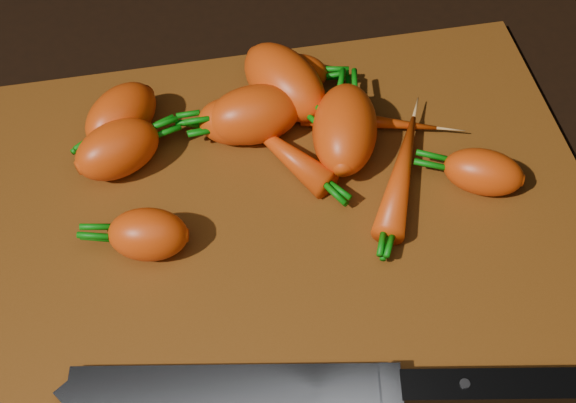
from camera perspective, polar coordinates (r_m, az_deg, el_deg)
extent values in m
cube|color=black|center=(0.65, 0.16, -2.53)|extent=(2.00, 2.00, 0.01)
cube|color=brown|center=(0.64, 0.17, -1.98)|extent=(0.50, 0.40, 0.01)
ellipsoid|color=#D9430D|center=(0.67, -12.03, 3.66)|extent=(0.08, 0.07, 0.05)
ellipsoid|color=#D9430D|center=(0.68, -3.86, 5.72)|extent=(0.07, 0.05, 0.04)
ellipsoid|color=#D9430D|center=(0.70, -0.27, 8.50)|extent=(0.09, 0.11, 0.05)
ellipsoid|color=#D9430D|center=(0.67, 4.06, 5.16)|extent=(0.08, 0.10, 0.05)
ellipsoid|color=#D9430D|center=(0.68, -2.42, 6.19)|extent=(0.08, 0.06, 0.05)
ellipsoid|color=#D9430D|center=(0.72, 0.67, 9.09)|extent=(0.06, 0.05, 0.04)
ellipsoid|color=#D9430D|center=(0.66, 13.73, 2.04)|extent=(0.07, 0.06, 0.04)
ellipsoid|color=#D9430D|center=(0.66, 8.06, 2.00)|extent=(0.08, 0.13, 0.03)
ellipsoid|color=#D9430D|center=(0.70, 5.76, 5.70)|extent=(0.12, 0.06, 0.02)
ellipsoid|color=#D9430D|center=(0.67, -0.33, 3.62)|extent=(0.08, 0.10, 0.03)
ellipsoid|color=#D9430D|center=(0.69, -11.78, 6.01)|extent=(0.08, 0.08, 0.05)
ellipsoid|color=#D9430D|center=(0.62, -9.91, -2.32)|extent=(0.07, 0.05, 0.04)
cube|color=gray|center=(0.58, -15.52, -13.01)|extent=(0.22, 0.08, 0.00)
cube|color=gray|center=(0.56, -3.93, -13.33)|extent=(0.02, 0.04, 0.02)
cube|color=black|center=(0.56, 3.16, -13.27)|extent=(0.12, 0.04, 0.02)
cylinder|color=#B2B2B7|center=(0.55, 1.24, -12.95)|extent=(0.01, 0.01, 0.00)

